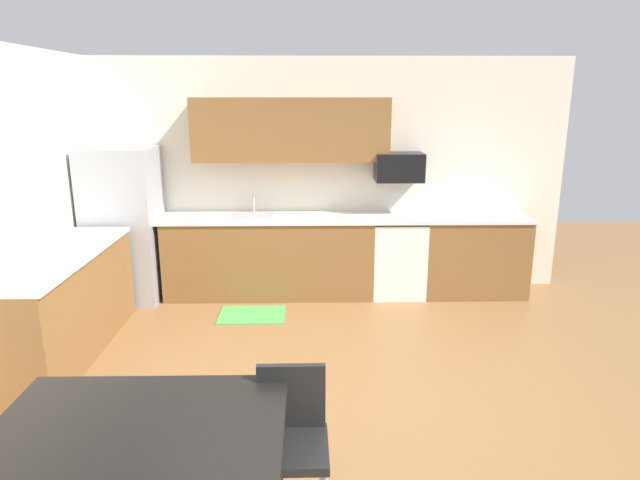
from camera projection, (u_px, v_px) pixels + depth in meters
The scene contains 16 objects.
ground_plane at pixel (322, 396), 4.31m from camera, with size 12.00×12.00×0.00m, color olive.
wall_back at pixel (317, 176), 6.53m from camera, with size 5.80×0.10×2.70m, color silver.
cabinet_run_back at pixel (270, 257), 6.41m from camera, with size 2.37×0.60×0.90m, color brown.
cabinet_run_back_right at pixel (473, 256), 6.45m from camera, with size 1.18×0.60×0.90m, color brown.
cabinet_run_left at pixel (63, 306), 4.93m from camera, with size 0.60×2.00×0.90m, color brown.
countertop_back at pixel (318, 218), 6.30m from camera, with size 4.80×0.64×0.04m, color silver.
countertop_left at pixel (57, 256), 4.81m from camera, with size 0.64×2.00×0.04m, color silver.
upper_cabinets_back at pixel (291, 130), 6.17m from camera, with size 2.20×0.34×0.70m, color brown.
refrigerator at pixel (124, 225), 6.20m from camera, with size 0.76×0.70×1.73m, color #9EA0A5.
oven_range at pixel (397, 256), 6.43m from camera, with size 0.60×0.60×0.91m.
microwave at pixel (399, 167), 6.27m from camera, with size 0.54×0.36×0.32m, color black.
sink_basin at pixel (253, 221), 6.30m from camera, with size 0.48×0.40×0.14m, color #A5A8AD.
sink_faucet at pixel (254, 205), 6.43m from camera, with size 0.02×0.02×0.24m, color #B2B5BA.
dining_table at pixel (140, 433), 2.68m from camera, with size 1.40×0.90×0.76m.
chair_near_table at pixel (291, 432), 3.00m from camera, with size 0.40×0.40×0.85m.
floor_mat at pixel (252, 315), 5.89m from camera, with size 0.70×0.50×0.01m, color #4CA54C.
Camera 1 is at (-0.09, -3.85, 2.28)m, focal length 31.01 mm.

